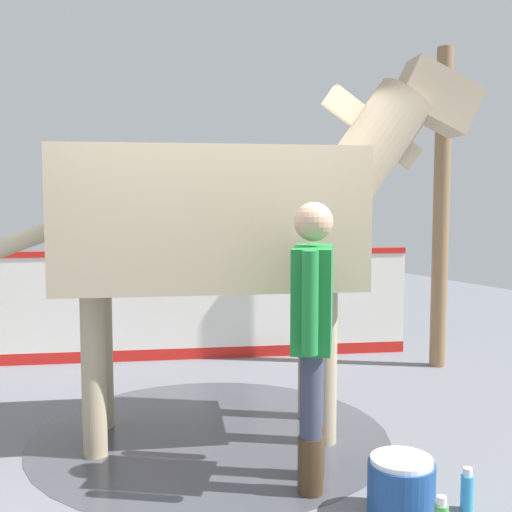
{
  "coord_description": "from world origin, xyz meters",
  "views": [
    {
      "loc": [
        3.74,
        -1.47,
        1.7
      ],
      "look_at": [
        0.15,
        0.3,
        1.34
      ],
      "focal_mm": 43.96,
      "sensor_mm": 36.0,
      "label": 1
    }
  ],
  "objects_px": {
    "wash_bucket": "(401,487)",
    "horse": "(227,217)",
    "handler": "(313,324)",
    "bottle_shampoo": "(467,491)"
  },
  "relations": [
    {
      "from": "handler",
      "to": "wash_bucket",
      "type": "distance_m",
      "value": 1.0
    },
    {
      "from": "horse",
      "to": "wash_bucket",
      "type": "bearing_deg",
      "value": -58.47
    },
    {
      "from": "horse",
      "to": "bottle_shampoo",
      "type": "relative_size",
      "value": 14.01
    },
    {
      "from": "horse",
      "to": "handler",
      "type": "height_order",
      "value": "horse"
    },
    {
      "from": "horse",
      "to": "bottle_shampoo",
      "type": "bearing_deg",
      "value": -47.72
    },
    {
      "from": "horse",
      "to": "bottle_shampoo",
      "type": "height_order",
      "value": "horse"
    },
    {
      "from": "wash_bucket",
      "to": "horse",
      "type": "bearing_deg",
      "value": -166.61
    },
    {
      "from": "handler",
      "to": "horse",
      "type": "bearing_deg",
      "value": -48.7
    },
    {
      "from": "handler",
      "to": "bottle_shampoo",
      "type": "bearing_deg",
      "value": 167.7
    },
    {
      "from": "bottle_shampoo",
      "to": "horse",
      "type": "bearing_deg",
      "value": -155.86
    }
  ]
}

